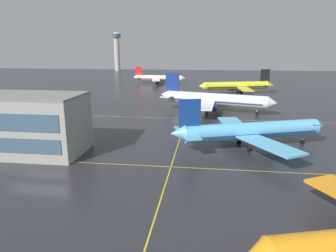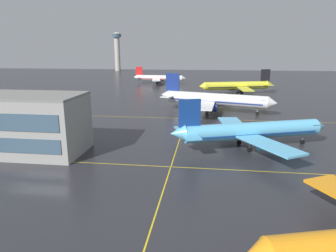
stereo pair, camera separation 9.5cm
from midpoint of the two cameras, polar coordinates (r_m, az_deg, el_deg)
airliner_second_row at (r=67.12m, az=15.34°, el=-0.91°), size 34.97×29.95×11.21m
airliner_third_row at (r=103.91m, az=8.66°, el=4.99°), size 39.65×33.83×12.55m
airliner_far_left_stand at (r=148.34m, az=12.83°, el=7.43°), size 36.17×30.89×11.48m
airliner_far_right_stand at (r=188.19m, az=-1.78°, el=9.04°), size 32.68×28.26×10.18m
taxiway_markings at (r=55.64m, az=0.51°, el=-7.71°), size 129.11×131.20×0.01m
control_tower at (r=304.48m, az=-9.65°, el=14.24°), size 8.82×8.82×36.59m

